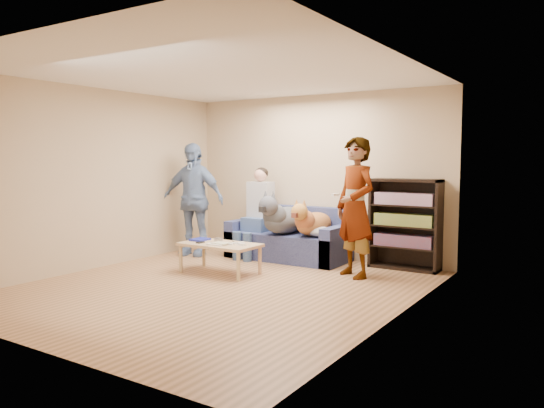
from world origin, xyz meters
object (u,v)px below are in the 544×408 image
Objects in this scene: person_standing_right at (355,207)px; dog_gray at (282,218)px; notebook_blue at (200,240)px; coffee_table at (220,247)px; person_seated at (257,209)px; camera_silver at (218,240)px; sofa at (289,241)px; dog_tan at (311,222)px; person_standing_left at (193,199)px; bookshelf at (405,222)px.

dog_gray is at bearing -166.82° from person_standing_right.
notebook_blue is 0.20× the size of dog_gray.
person_seated is at bearing 101.69° from coffee_table.
sofa reaches higher than camera_silver.
coffee_table is (-0.74, -1.29, -0.26)m from dog_tan.
camera_silver is (-1.78, -0.69, -0.49)m from person_standing_right.
person_standing_left is at bearing -151.96° from person_standing_right.
person_seated is 1.34× the size of coffee_table.
sofa is 1.47m from coffee_table.
person_standing_left is 1.28m from notebook_blue.
person_standing_left is 1.73m from sofa.
person_standing_left is at bearing -155.54° from person_seated.
person_standing_right is 1.44× the size of bookshelf.
dog_tan is (0.47, 0.07, -0.04)m from dog_gray.
dog_gray is at bearing 0.62° from person_standing_left.
person_standing_right is at bearing -13.21° from person_standing_left.
notebook_blue is 0.24× the size of coffee_table.
camera_silver is at bearing 135.00° from coffee_table.
dog_tan is 0.89× the size of bookshelf.
notebook_blue is at bearing -132.66° from dog_tan.
person_standing_left is (-2.91, 0.06, -0.02)m from person_standing_right.
dog_gray is (0.67, 1.16, 0.24)m from notebook_blue.
person_standing_left is at bearing 146.30° from camera_silver.
person_standing_left is at bearing 135.86° from notebook_blue.
camera_silver is at bearing -82.75° from person_seated.
camera_silver is 1.18m from dog_gray.
dog_gray is at bearing -87.49° from sofa.
notebook_blue reaches higher than coffee_table.
camera_silver is at bearing -144.48° from bookshelf.
person_standing_right reaches higher than person_seated.
coffee_table is (-1.66, -0.81, -0.57)m from person_standing_right.
person_standing_right is at bearing -27.13° from dog_tan.
person_standing_right is 1.08m from dog_tan.
person_seated is 1.40m from coffee_table.
coffee_table is at bearing -78.31° from person_seated.
person_seated is at bearing 12.36° from person_standing_left.
person_seated reaches higher than notebook_blue.
notebook_blue is at bearing -165.96° from camera_silver.
bookshelf is (0.40, 0.86, -0.26)m from person_standing_right.
person_seated is 2.36m from bookshelf.
notebook_blue is 2.96m from bookshelf.
sofa is 1.29× the size of person_seated.
dog_tan reaches higher than notebook_blue.
person_seated is at bearing 178.39° from dog_tan.
dog_tan is at bearing 8.82° from dog_gray.
dog_tan is 1.38m from bookshelf.
person_standing_left reaches higher than camera_silver.
bookshelf reaches higher than dog_tan.
person_standing_right is 1.28× the size of person_seated.
person_standing_left is 1.42× the size of bookshelf.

